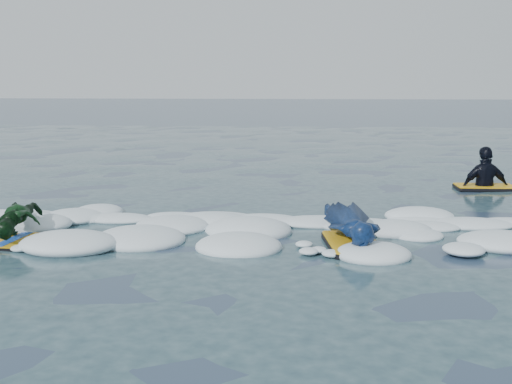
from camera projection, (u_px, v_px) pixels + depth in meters
ground at (203, 249)px, 8.26m from camera, size 120.00×120.00×0.00m
foam_band at (214, 230)px, 9.27m from camera, size 12.00×3.10×0.30m
prone_woman_unit at (352, 226)px, 8.50m from camera, size 0.86×1.85×0.47m
prone_child_unit at (18, 223)px, 8.65m from camera, size 0.78×1.31×0.48m
waiting_rider_unit at (485, 189)px, 12.65m from camera, size 1.14×0.64×1.70m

